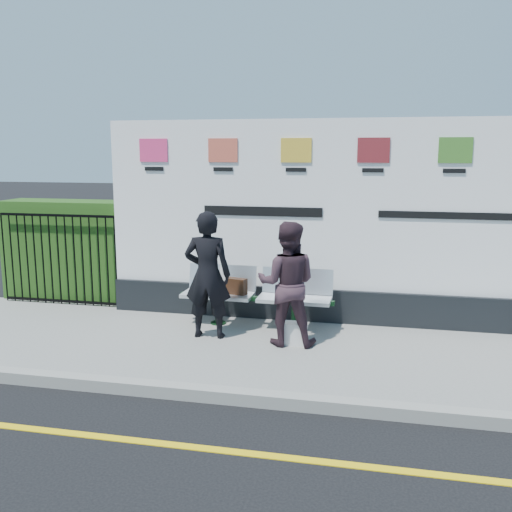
% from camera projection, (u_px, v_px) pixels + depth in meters
% --- Properties ---
extents(ground, '(80.00, 80.00, 0.00)m').
position_uv_depth(ground, '(298.00, 460.00, 4.99)').
color(ground, black).
extents(pavement, '(14.00, 3.00, 0.12)m').
position_uv_depth(pavement, '(325.00, 355.00, 7.38)').
color(pavement, gray).
rests_on(pavement, ground).
extents(kerb, '(14.00, 0.18, 0.14)m').
position_uv_depth(kerb, '(312.00, 403.00, 5.93)').
color(kerb, gray).
rests_on(kerb, ground).
extents(yellow_line, '(14.00, 0.10, 0.01)m').
position_uv_depth(yellow_line, '(298.00, 459.00, 4.99)').
color(yellow_line, yellow).
rests_on(yellow_line, ground).
extents(billboard, '(8.00, 0.30, 3.00)m').
position_uv_depth(billboard, '(370.00, 237.00, 8.32)').
color(billboard, black).
rests_on(billboard, pavement).
extents(hedge, '(2.35, 0.70, 1.70)m').
position_uv_depth(hedge, '(73.00, 250.00, 9.89)').
color(hedge, '#275118').
rests_on(hedge, pavement).
extents(railing, '(2.05, 0.06, 1.54)m').
position_uv_depth(railing, '(59.00, 259.00, 9.48)').
color(railing, black).
rests_on(railing, pavement).
extents(bench, '(2.20, 0.61, 0.47)m').
position_uv_depth(bench, '(256.00, 311.00, 8.34)').
color(bench, silver).
rests_on(bench, pavement).
extents(woman_left, '(0.67, 0.47, 1.75)m').
position_uv_depth(woman_left, '(208.00, 275.00, 7.77)').
color(woman_left, black).
rests_on(woman_left, pavement).
extents(woman_right, '(0.84, 0.68, 1.65)m').
position_uv_depth(woman_right, '(287.00, 284.00, 7.48)').
color(woman_right, '#38252D').
rests_on(woman_right, pavement).
extents(handbag_brown, '(0.32, 0.20, 0.24)m').
position_uv_depth(handbag_brown, '(237.00, 286.00, 8.34)').
color(handbag_brown, black).
rests_on(handbag_brown, bench).
extents(carrier_bag_white, '(0.30, 0.18, 0.30)m').
position_uv_depth(carrier_bag_white, '(295.00, 334.00, 7.57)').
color(carrier_bag_white, silver).
rests_on(carrier_bag_white, pavement).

